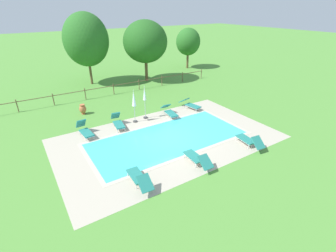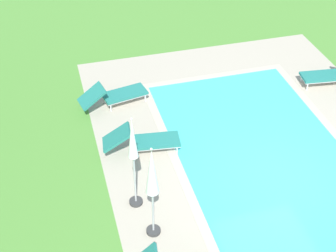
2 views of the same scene
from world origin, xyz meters
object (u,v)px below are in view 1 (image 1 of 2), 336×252
Objects in this scene: tree_centre at (145,42)px; sun_lounger_north_far at (190,104)px; sun_lounger_south_far at (118,122)px; patio_umbrella_closed_row_west at (145,97)px; tree_far_west at (86,40)px; patio_umbrella_closed_row_centre at (134,101)px; sun_lounger_north_mid at (197,158)px; terracotta_urn_near_fence at (83,109)px; sun_lounger_north_near_steps at (169,111)px; sun_lounger_south_mid at (249,140)px; tree_west_mid at (188,42)px; sun_lounger_north_end at (139,178)px; sun_lounger_south_near_corner at (85,130)px.

sun_lounger_north_far is at bearing -95.52° from tree_centre.
tree_centre is at bearing 52.17° from sun_lounger_south_far.
sun_lounger_south_far is at bearing -172.41° from patio_umbrella_closed_row_west.
patio_umbrella_closed_row_centre is at bearing -91.49° from tree_far_west.
terracotta_urn_near_fence is at bearing 108.04° from sun_lounger_north_mid.
patio_umbrella_closed_row_west reaches higher than terracotta_urn_near_fence.
patio_umbrella_closed_row_west is 0.35× the size of tree_far_west.
sun_lounger_south_mid is (1.63, -6.40, 0.01)m from sun_lounger_north_near_steps.
sun_lounger_north_far is at bearing 0.34° from sun_lounger_south_far.
patio_umbrella_closed_row_west is 5.18m from terracotta_urn_near_fence.
patio_umbrella_closed_row_centre is at bearing 171.21° from sun_lounger_north_near_steps.
sun_lounger_north_mid reaches higher than sun_lounger_north_far.
tree_centre reaches higher than tree_west_mid.
sun_lounger_north_near_steps is 3.06m from patio_umbrella_closed_row_centre.
terracotta_urn_near_fence is 9.42m from tree_far_west.
sun_lounger_north_mid is at bearing 176.99° from sun_lounger_south_mid.
patio_umbrella_closed_row_centre is 4.67m from terracotta_urn_near_fence.
sun_lounger_north_end is (-5.63, -6.03, -0.00)m from sun_lounger_north_near_steps.
sun_lounger_north_near_steps is 1.02× the size of sun_lounger_north_end.
sun_lounger_south_mid reaches higher than sun_lounger_north_near_steps.
tree_far_west reaches higher than sun_lounger_south_near_corner.
tree_centre is at bearing 84.51° from sun_lounger_south_mid.
sun_lounger_north_near_steps is 0.98× the size of sun_lounger_north_far.
sun_lounger_north_mid is 7.94m from sun_lounger_north_far.
sun_lounger_south_far is 19.35m from tree_west_mid.
sun_lounger_north_mid is (-2.24, -6.20, -0.00)m from sun_lounger_north_near_steps.
tree_west_mid is at bearing 48.04° from sun_lounger_north_end.
tree_far_west is at bearing 70.99° from sun_lounger_south_near_corner.
terracotta_urn_near_fence is at bearing -153.08° from tree_west_mid.
patio_umbrella_closed_row_centre is (-4.37, 6.82, 1.29)m from sun_lounger_south_mid.
sun_lounger_south_near_corner is (-0.79, 6.30, 0.03)m from sun_lounger_north_end.
sun_lounger_north_near_steps is at bearing -171.59° from sun_lounger_north_far.
terracotta_urn_near_fence is at bearing 89.53° from sun_lounger_north_end.
tree_far_west is (1.67, 11.52, 4.18)m from sun_lounger_south_far.
sun_lounger_south_far reaches higher than sun_lounger_north_mid.
sun_lounger_north_mid is 10.67m from terracotta_urn_near_fence.
tree_west_mid is (9.18, 18.65, 3.04)m from sun_lounger_south_mid.
tree_west_mid reaches higher than sun_lounger_south_near_corner.
patio_umbrella_closed_row_west is (3.85, 6.64, 1.30)m from sun_lounger_north_end.
patio_umbrella_closed_row_centre is at bearing 179.01° from sun_lounger_north_far.
terracotta_urn_near_fence is (0.87, 3.67, 0.03)m from sun_lounger_south_near_corner.
tree_far_west reaches higher than terracotta_urn_near_fence.
sun_lounger_south_mid is (3.87, -0.20, 0.01)m from sun_lounger_north_mid.
patio_umbrella_closed_row_centre is at bearing 122.61° from sun_lounger_south_mid.
tree_west_mid is at bearing 41.13° from patio_umbrella_closed_row_centre.
patio_umbrella_closed_row_centre is at bearing -51.42° from terracotta_urn_near_fence.
sun_lounger_north_mid is at bearing -125.28° from tree_west_mid.
sun_lounger_south_far is at bearing -174.86° from patio_umbrella_closed_row_centre.
sun_lounger_north_near_steps is 16.62m from tree_west_mid.
tree_west_mid reaches higher than patio_umbrella_closed_row_west.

